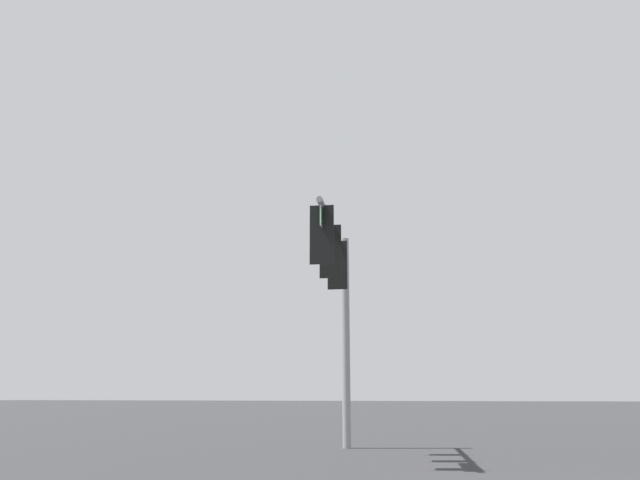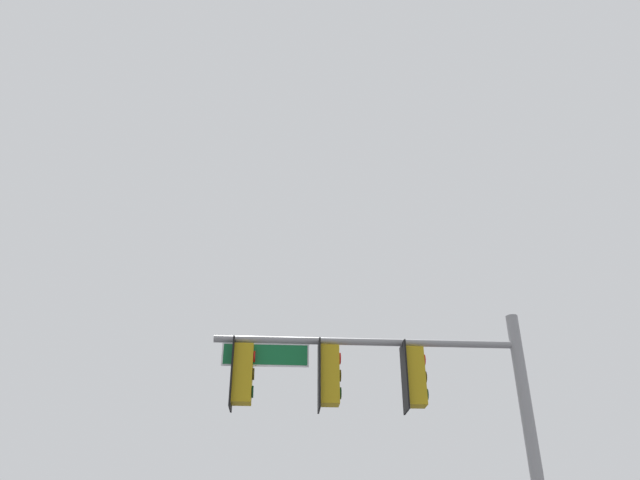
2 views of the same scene
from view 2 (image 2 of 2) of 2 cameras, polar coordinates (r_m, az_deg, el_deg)
The scene contains 1 object.
signal_pole_near at distance 11.89m, azimuth 7.42°, elevation -14.73°, with size 5.86×1.42×6.04m.
Camera 2 is at (-6.44, 4.51, 1.36)m, focal length 35.00 mm.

